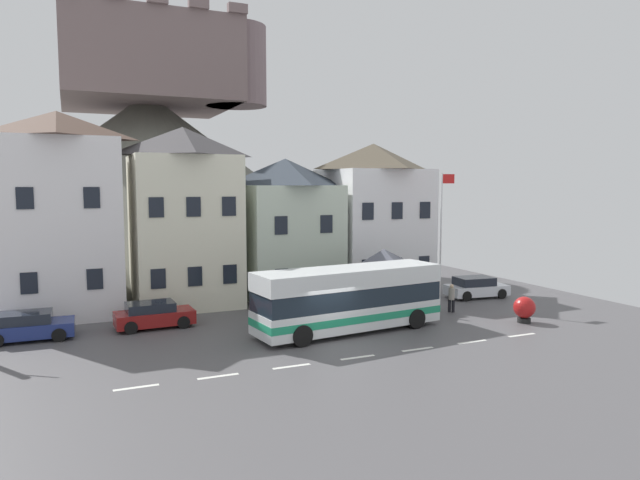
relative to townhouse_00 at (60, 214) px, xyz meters
The scene contains 18 objects.
ground_plane 17.37m from the townhouse_00, 45.96° to the right, with size 40.00×60.00×0.07m.
townhouse_00 is the anchor object (origin of this frame).
townhouse_01 6.81m from the townhouse_00, ahead, with size 6.04×5.50×10.71m.
townhouse_02 13.50m from the townhouse_00, ahead, with size 5.92×6.46×8.99m.
townhouse_03 19.99m from the townhouse_00, ahead, with size 6.46×6.45×10.14m.
hilltop_castle 22.81m from the townhouse_00, 70.25° to the left, with size 42.21×42.21×22.56m.
transit_bus 16.76m from the townhouse_00, 36.90° to the right, with size 9.96×3.63×3.20m.
bus_shelter 18.29m from the townhouse_00, 20.79° to the right, with size 3.60×3.60×3.62m.
parked_car_00 25.52m from the townhouse_00, 12.31° to the right, with size 4.07×2.29×1.35m.
parked_car_01 7.30m from the townhouse_00, 106.69° to the right, with size 3.96×2.09×1.32m.
parked_car_02 18.94m from the townhouse_00, 14.57° to the right, with size 4.26×2.28×1.34m.
parked_car_03 8.26m from the townhouse_00, 50.29° to the right, with size 3.96×2.02×1.32m.
pedestrian_00 22.48m from the townhouse_00, 22.02° to the right, with size 0.35×0.35×1.63m.
pedestrian_01 19.83m from the townhouse_00, 24.79° to the right, with size 0.32×0.32×1.57m.
pedestrian_02 20.92m from the townhouse_00, 22.97° to the right, with size 0.35×0.35×1.61m.
public_bench 16.74m from the townhouse_00, 16.56° to the right, with size 1.75×0.48×0.87m.
flagpole 22.02m from the townhouse_00, 16.21° to the right, with size 0.95×0.10×8.01m.
harbour_buoy 25.79m from the townhouse_00, 27.97° to the right, with size 1.14×1.14×1.39m.
Camera 1 is at (-10.99, -23.02, 7.28)m, focal length 32.14 mm.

